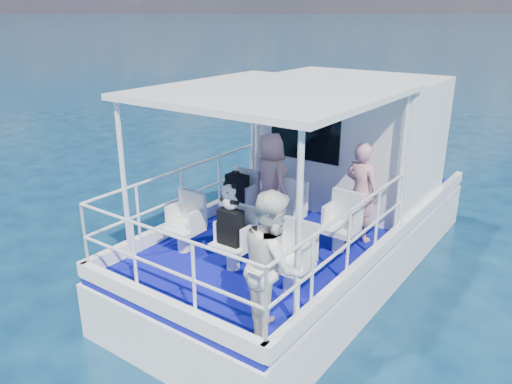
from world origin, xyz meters
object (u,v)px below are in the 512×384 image
backpack_center (231,227)px  panda (230,196)px  passenger_stbd_aft (272,265)px  passenger_port_fwd (271,180)px

backpack_center → panda: size_ratio=1.34×
panda → passenger_stbd_aft: bearing=-34.3°
passenger_port_fwd → panda: size_ratio=4.21×
passenger_port_fwd → backpack_center: size_ratio=3.14×
backpack_center → panda: bearing=135.6°
backpack_center → passenger_stbd_aft: bearing=-34.1°
passenger_port_fwd → panda: (0.43, -1.56, 0.29)m
passenger_port_fwd → passenger_stbd_aft: bearing=147.3°
backpack_center → passenger_port_fwd: bearing=105.8°
passenger_stbd_aft → panda: 1.49m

